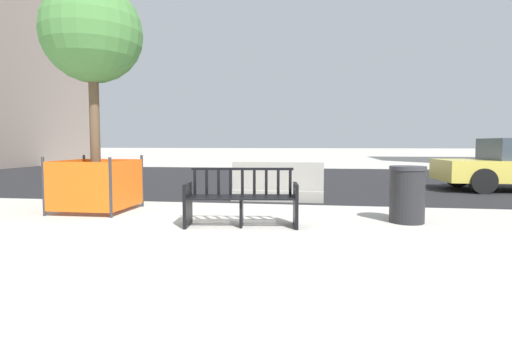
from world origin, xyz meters
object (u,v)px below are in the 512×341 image
at_px(construction_fence, 96,184).
at_px(trash_bin, 407,194).
at_px(jersey_barrier_centre, 278,185).
at_px(street_tree, 92,34).
at_px(street_bench, 242,200).

xyz_separation_m(construction_fence, trash_bin, (5.48, -0.28, -0.06)).
xyz_separation_m(jersey_barrier_centre, street_tree, (-3.22, -1.89, 2.89)).
bearing_deg(street_tree, construction_fence, 0.00).
bearing_deg(trash_bin, street_bench, -165.50).
xyz_separation_m(street_tree, trash_bin, (5.48, -0.28, -2.78)).
relative_size(street_bench, construction_fence, 1.35).
xyz_separation_m(street_bench, construction_fence, (-2.92, 0.94, 0.12)).
height_order(jersey_barrier_centre, street_tree, street_tree).
height_order(street_tree, construction_fence, street_tree).
distance_m(jersey_barrier_centre, trash_bin, 3.14).
bearing_deg(street_tree, trash_bin, -2.94).
height_order(jersey_barrier_centre, trash_bin, trash_bin).
distance_m(jersey_barrier_centre, construction_fence, 3.73).
relative_size(street_bench, street_tree, 0.42).
xyz_separation_m(street_tree, construction_fence, (0.00, 0.00, -2.72)).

